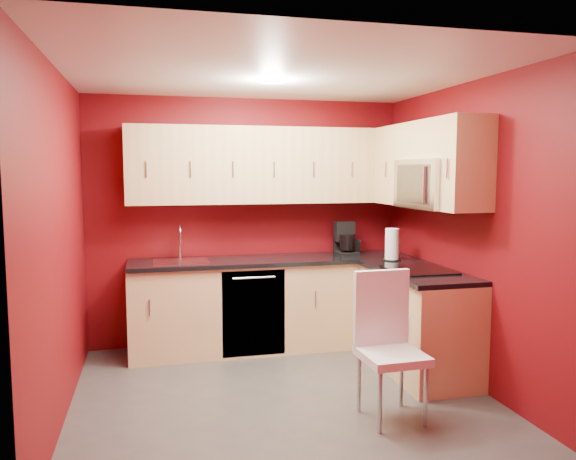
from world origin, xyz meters
name	(u,v)px	position (x,y,z in m)	size (l,w,h in m)	color
floor	(281,394)	(0.00, 0.00, 0.00)	(3.20, 3.20, 0.00)	#474543
ceiling	(280,73)	(0.00, 0.00, 2.50)	(3.20, 3.20, 0.00)	white
wall_back	(248,222)	(0.00, 1.50, 1.25)	(3.20, 3.20, 0.00)	#60090B
wall_front	(346,272)	(0.00, -1.50, 1.25)	(3.20, 3.20, 0.00)	#60090B
wall_left	(59,245)	(-1.60, 0.00, 1.25)	(3.00, 3.00, 0.00)	#60090B
wall_right	(466,233)	(1.60, 0.00, 1.25)	(3.00, 3.00, 0.00)	#60090B
base_cabinets_back	(273,305)	(0.20, 1.20, 0.43)	(2.80, 0.60, 0.87)	#E7C784
base_cabinets_right	(417,322)	(1.30, 0.25, 0.43)	(0.60, 1.30, 0.87)	#E7C784
countertop_back	(273,260)	(0.20, 1.19, 0.89)	(2.80, 0.63, 0.04)	black
countertop_right	(418,272)	(1.29, 0.23, 0.89)	(0.63, 1.27, 0.04)	black
upper_cabinets_back	(270,165)	(0.20, 1.32, 1.83)	(2.80, 0.35, 0.75)	tan
upper_cabinets_right	(424,158)	(1.42, 0.44, 1.89)	(0.35, 1.55, 0.75)	tan
microwave	(433,184)	(1.39, 0.20, 1.66)	(0.42, 0.76, 0.42)	silver
cooktop	(419,270)	(1.28, 0.20, 0.92)	(0.50, 0.55, 0.01)	black
sink	(181,258)	(-0.70, 1.20, 0.94)	(0.52, 0.42, 0.35)	silver
dishwasher_front	(254,313)	(-0.05, 0.91, 0.43)	(0.60, 0.02, 0.82)	black
downlight	(272,81)	(0.00, 0.30, 2.48)	(0.20, 0.20, 0.01)	white
coffee_maker	(347,239)	(0.98, 1.23, 1.08)	(0.20, 0.27, 0.34)	black
napkin_holder	(351,247)	(1.04, 1.26, 0.99)	(0.14, 0.14, 0.15)	black
paper_towel	(392,244)	(1.29, 0.78, 1.06)	(0.18, 0.18, 0.31)	white
dining_chair	(392,348)	(0.67, -0.62, 0.52)	(0.42, 0.44, 1.05)	white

